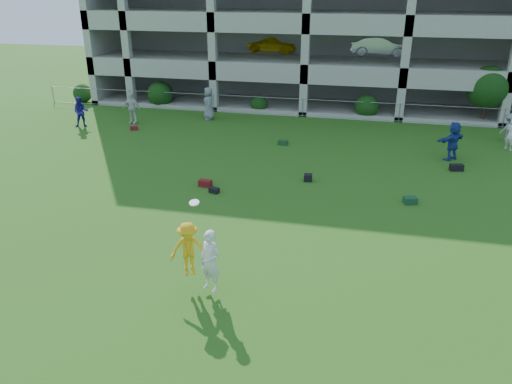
% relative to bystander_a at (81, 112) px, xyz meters
% --- Properties ---
extents(ground, '(100.00, 100.00, 0.00)m').
position_rel_bystander_a_xyz_m(ground, '(12.58, -13.72, -0.90)').
color(ground, '#235114').
rests_on(ground, ground).
extents(bystander_a, '(1.08, 0.98, 1.80)m').
position_rel_bystander_a_xyz_m(bystander_a, '(0.00, 0.00, 0.00)').
color(bystander_a, navy).
rests_on(bystander_a, ground).
extents(bystander_b, '(1.13, 0.51, 1.89)m').
position_rel_bystander_a_xyz_m(bystander_b, '(2.60, 1.40, 0.05)').
color(bystander_b, silver).
rests_on(bystander_b, ground).
extents(bystander_c, '(0.98, 1.16, 2.02)m').
position_rel_bystander_a_xyz_m(bystander_c, '(6.89, 3.36, 0.11)').
color(bystander_c, slate).
rests_on(bystander_c, ground).
extents(bystander_d, '(1.65, 1.62, 1.89)m').
position_rel_bystander_a_xyz_m(bystander_d, '(20.84, -1.38, 0.05)').
color(bystander_d, navy).
rests_on(bystander_d, ground).
extents(bystander_e, '(0.70, 0.70, 1.64)m').
position_rel_bystander_a_xyz_m(bystander_e, '(23.98, 0.98, -0.08)').
color(bystander_e, white).
rests_on(bystander_e, ground).
extents(bystander_f, '(1.16, 1.06, 1.57)m').
position_rel_bystander_a_xyz_m(bystander_f, '(24.16, 2.39, -0.11)').
color(bystander_f, gray).
rests_on(bystander_f, ground).
extents(bag_red_a, '(0.59, 0.37, 0.28)m').
position_rel_bystander_a_xyz_m(bag_red_a, '(10.18, -7.38, -0.76)').
color(bag_red_a, '#5D1110').
rests_on(bag_red_a, ground).
extents(bag_black_b, '(0.46, 0.36, 0.22)m').
position_rel_bystander_a_xyz_m(bag_black_b, '(10.76, -7.97, -0.79)').
color(bag_black_b, black).
rests_on(bag_black_b, ground).
extents(bag_green_c, '(0.58, 0.49, 0.26)m').
position_rel_bystander_a_xyz_m(bag_green_c, '(18.62, -7.27, -0.77)').
color(bag_green_c, '#143820').
rests_on(bag_green_c, ground).
extents(crate_d, '(0.38, 0.38, 0.30)m').
position_rel_bystander_a_xyz_m(crate_d, '(14.38, -5.77, -0.75)').
color(crate_d, black).
rests_on(crate_d, ground).
extents(bag_black_e, '(0.65, 0.41, 0.30)m').
position_rel_bystander_a_xyz_m(bag_black_e, '(20.91, -2.96, -0.75)').
color(bag_black_e, black).
rests_on(bag_black_e, ground).
extents(bag_red_f, '(0.53, 0.48, 0.24)m').
position_rel_bystander_a_xyz_m(bag_red_f, '(3.36, -0.01, -0.78)').
color(bag_red_f, '#5A1D0F').
rests_on(bag_red_f, ground).
extents(bag_green_g, '(0.52, 0.33, 0.25)m').
position_rel_bystander_a_xyz_m(bag_green_g, '(12.39, -0.88, -0.77)').
color(bag_green_g, '#153A1E').
rests_on(bag_green_g, ground).
extents(frisbee_contest, '(1.69, 1.06, 2.65)m').
position_rel_bystander_a_xyz_m(frisbee_contest, '(12.40, -14.79, 0.28)').
color(frisbee_contest, '#EAA514').
rests_on(frisbee_contest, ground).
extents(parking_garage, '(30.00, 14.00, 12.00)m').
position_rel_bystander_a_xyz_m(parking_garage, '(12.58, 13.98, 5.12)').
color(parking_garage, '#9E998C').
rests_on(parking_garage, ground).
extents(fence, '(36.06, 0.06, 1.20)m').
position_rel_bystander_a_xyz_m(fence, '(12.58, 5.28, -0.29)').
color(fence, gray).
rests_on(fence, ground).
extents(shrub_row, '(34.38, 2.52, 3.50)m').
position_rel_bystander_a_xyz_m(shrub_row, '(17.17, 5.98, 0.61)').
color(shrub_row, '#163D11').
rests_on(shrub_row, ground).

